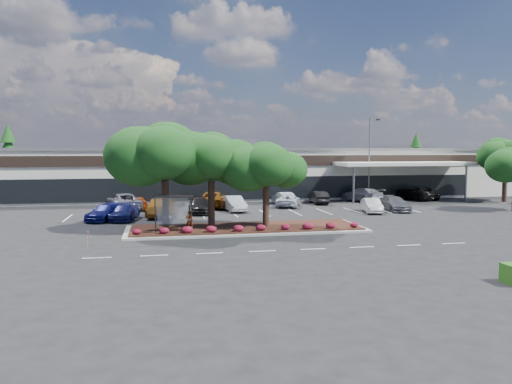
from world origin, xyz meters
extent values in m
plane|color=black|center=(0.00, 0.00, 0.00)|extent=(160.00, 160.00, 0.00)
cube|color=silver|center=(0.00, 34.00, 3.00)|extent=(80.00, 20.00, 6.00)
cube|color=#565658|center=(0.00, 34.00, 6.10)|extent=(80.40, 20.40, 0.30)
cube|color=black|center=(0.00, 23.95, 4.80)|extent=(80.00, 0.25, 1.20)
cube|color=black|center=(0.00, 23.95, 1.60)|extent=(60.00, 0.18, 2.60)
cube|color=#AF130C|center=(-6.00, 23.88, 4.80)|extent=(6.00, 0.12, 1.00)
cube|color=silver|center=(20.00, 21.50, 4.40)|extent=(16.00, 5.00, 0.40)
cylinder|color=slate|center=(13.00, 19.50, 2.10)|extent=(0.24, 0.24, 4.20)
cylinder|color=slate|center=(27.00, 19.50, 2.10)|extent=(0.24, 0.24, 4.20)
cube|color=#9B9B96|center=(-2.00, 4.00, 0.07)|extent=(18.00, 6.00, 0.15)
cube|color=#422316|center=(-2.00, 4.00, 0.20)|extent=(17.20, 5.20, 0.12)
cube|color=silver|center=(-12.00, -4.00, 0.01)|extent=(1.60, 0.12, 0.01)
cube|color=silver|center=(-8.80, -4.00, 0.01)|extent=(1.60, 0.12, 0.01)
cube|color=silver|center=(-5.60, -4.00, 0.01)|extent=(1.60, 0.12, 0.01)
cube|color=silver|center=(-2.40, -4.00, 0.01)|extent=(1.60, 0.12, 0.01)
cube|color=silver|center=(0.80, -4.00, 0.01)|extent=(1.60, 0.12, 0.01)
cube|color=silver|center=(4.00, -4.00, 0.01)|extent=(1.60, 0.12, 0.01)
cube|color=silver|center=(7.20, -4.00, 0.01)|extent=(1.60, 0.12, 0.01)
cube|color=silver|center=(10.40, -4.00, 0.01)|extent=(1.60, 0.12, 0.01)
cube|color=silver|center=(-16.50, 13.50, 0.01)|extent=(0.12, 5.00, 0.01)
cube|color=silver|center=(-13.50, 13.50, 0.01)|extent=(0.12, 5.00, 0.01)
cube|color=silver|center=(-10.50, 13.50, 0.01)|extent=(0.12, 5.00, 0.01)
cube|color=silver|center=(-7.50, 13.50, 0.01)|extent=(0.12, 5.00, 0.01)
cube|color=silver|center=(-4.50, 13.50, 0.01)|extent=(0.12, 5.00, 0.01)
cube|color=silver|center=(-1.50, 13.50, 0.01)|extent=(0.12, 5.00, 0.01)
cube|color=silver|center=(1.50, 13.50, 0.01)|extent=(0.12, 5.00, 0.01)
cube|color=silver|center=(4.50, 13.50, 0.01)|extent=(0.12, 5.00, 0.01)
cube|color=silver|center=(7.50, 13.50, 0.01)|extent=(0.12, 5.00, 0.01)
cube|color=silver|center=(10.50, 13.50, 0.01)|extent=(0.12, 5.00, 0.01)
cube|color=silver|center=(13.50, 13.50, 0.01)|extent=(0.12, 5.00, 0.01)
cube|color=silver|center=(16.50, 13.50, 0.01)|extent=(0.12, 5.00, 0.01)
cylinder|color=black|center=(-8.75, 3.45, 1.51)|extent=(0.08, 0.08, 2.50)
cylinder|color=black|center=(-6.25, 3.45, 1.51)|extent=(0.08, 0.08, 2.50)
cylinder|color=black|center=(-8.75, 2.15, 1.51)|extent=(0.08, 0.08, 2.50)
cylinder|color=black|center=(-6.25, 2.15, 1.51)|extent=(0.08, 0.08, 2.50)
cube|color=black|center=(-7.50, 2.80, 2.80)|extent=(2.75, 1.55, 0.10)
cube|color=silver|center=(-7.50, 3.45, 1.63)|extent=(2.30, 0.03, 2.00)
cube|color=black|center=(-7.50, 3.05, 0.71)|extent=(2.00, 0.35, 0.06)
cone|color=#0E390F|center=(-30.00, 46.00, 5.00)|extent=(4.40, 4.40, 10.00)
cone|color=#0E390F|center=(34.00, 44.00, 4.50)|extent=(3.96, 3.96, 9.00)
imported|color=#594C47|center=(-6.38, 2.32, 1.02)|extent=(0.58, 0.41, 1.52)
cube|color=#9B9B96|center=(15.69, 21.48, 0.20)|extent=(0.50, 0.50, 0.40)
cylinder|color=slate|center=(15.69, 21.48, 5.08)|extent=(0.14, 0.14, 9.36)
cube|color=slate|center=(16.14, 21.53, 9.61)|extent=(0.92, 0.30, 0.14)
cube|color=black|center=(16.63, 21.57, 9.54)|extent=(0.48, 0.34, 0.18)
cube|color=#9A7350|center=(-12.89, -1.00, 0.54)|extent=(0.03, 0.03, 1.07)
cube|color=#F13F8B|center=(-12.84, -1.00, 0.99)|extent=(0.02, 0.14, 0.18)
imported|color=navy|center=(-12.99, 11.40, 0.70)|extent=(3.74, 5.18, 1.39)
imported|color=navy|center=(-11.42, 11.16, 0.67)|extent=(2.75, 4.92, 1.35)
imported|color=brown|center=(-8.35, 12.62, 0.80)|extent=(2.66, 5.08, 1.59)
imported|color=black|center=(-4.64, 14.50, 0.73)|extent=(2.10, 5.05, 1.46)
imported|color=#A7ACB3|center=(-1.18, 15.50, 0.75)|extent=(2.09, 4.71, 1.50)
imported|color=#B6B6B6|center=(11.75, 11.80, 0.69)|extent=(2.29, 4.38, 1.37)
imported|color=#53545A|center=(14.57, 12.73, 0.71)|extent=(2.28, 5.01, 1.42)
imported|color=#5A5A61|center=(-11.96, 18.45, 0.86)|extent=(4.22, 6.67, 1.71)
imported|color=maroon|center=(-10.71, 18.38, 0.67)|extent=(2.81, 4.93, 1.35)
imported|color=brown|center=(-2.81, 19.30, 0.83)|extent=(4.22, 6.51, 1.67)
imported|color=brown|center=(-1.73, 18.16, 0.67)|extent=(1.92, 4.61, 1.33)
imported|color=#AFB4BC|center=(5.21, 20.65, 0.68)|extent=(2.01, 4.28, 1.36)
imported|color=silver|center=(5.06, 18.12, 0.67)|extent=(3.79, 5.27, 1.33)
imported|color=black|center=(9.23, 20.36, 0.71)|extent=(1.93, 4.44, 1.42)
imported|color=#A2A7AF|center=(14.94, 21.64, 0.82)|extent=(4.02, 6.07, 1.63)
imported|color=black|center=(22.15, 22.37, 0.85)|extent=(4.01, 6.54, 1.69)
camera|label=1|loc=(-8.52, -33.04, 6.16)|focal=35.00mm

